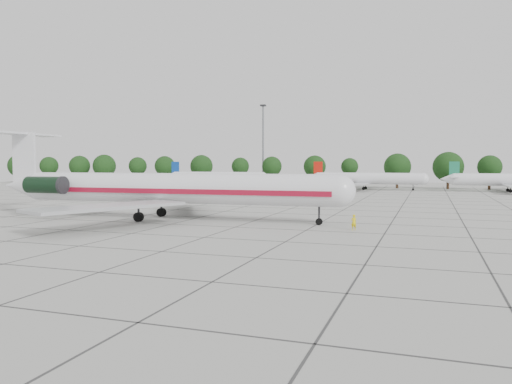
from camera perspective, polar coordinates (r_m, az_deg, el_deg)
ground at (r=62.57m, az=0.31°, el=-3.15°), size 260.00×260.00×0.00m
apron_joints at (r=76.84m, az=3.93°, el=-1.94°), size 170.00×170.00×0.02m
main_airliner at (r=63.81m, az=-11.44°, el=0.50°), size 48.17×37.81×11.28m
ground_crew at (r=53.58m, az=11.10°, el=-3.42°), size 0.73×0.65×1.66m
bg_airliner_b at (r=143.35m, az=-4.52°, el=1.68°), size 28.24×27.20×7.40m
bg_airliner_c at (r=134.04m, az=12.65°, el=1.49°), size 28.24×27.20×7.40m
tree_line at (r=147.30m, az=6.73°, el=2.91°), size 249.86×8.44×10.22m
floodlight_mast at (r=159.09m, az=0.81°, el=5.95°), size 1.60×1.60×25.45m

